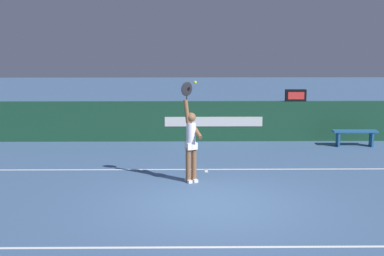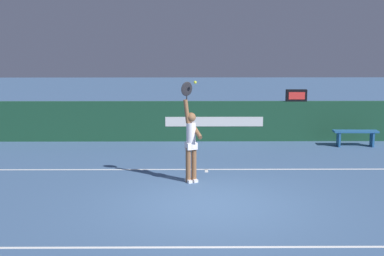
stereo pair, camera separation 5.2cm
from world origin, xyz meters
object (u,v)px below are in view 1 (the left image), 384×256
(tennis_ball, at_px, (195,82))
(courtside_bench_near, at_px, (355,134))
(speed_display, at_px, (296,95))
(tennis_player, at_px, (191,141))

(tennis_ball, bearing_deg, courtside_bench_near, 39.40)
(courtside_bench_near, bearing_deg, speed_display, 152.75)
(speed_display, distance_m, courtside_bench_near, 2.23)
(tennis_ball, relative_size, courtside_bench_near, 0.05)
(tennis_player, height_order, tennis_ball, tennis_ball)
(speed_display, relative_size, courtside_bench_near, 0.49)
(speed_display, distance_m, tennis_player, 5.99)
(tennis_player, bearing_deg, tennis_ball, -56.91)
(courtside_bench_near, bearing_deg, tennis_ball, -140.60)
(tennis_ball, xyz_separation_m, courtside_bench_near, (5.05, 4.15, -2.04))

